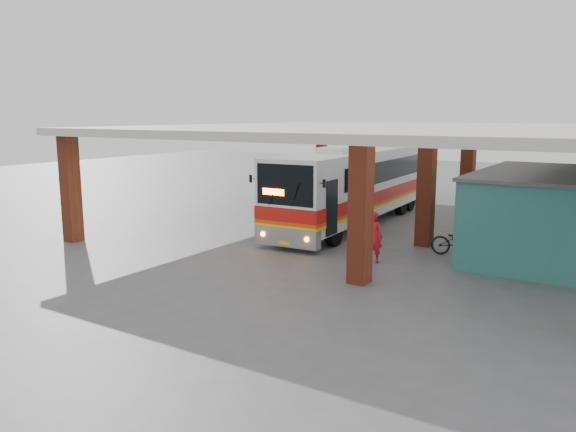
# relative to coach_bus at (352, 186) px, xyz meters

# --- Properties ---
(ground) EXTENTS (90.00, 90.00, 0.00)m
(ground) POSITION_rel_coach_bus_xyz_m (1.36, -5.37, -1.86)
(ground) COLOR #515154
(ground) RESTS_ON ground
(brick_columns) EXTENTS (20.10, 21.60, 4.35)m
(brick_columns) POSITION_rel_coach_bus_xyz_m (2.79, -0.37, 0.31)
(brick_columns) COLOR #9C3C22
(brick_columns) RESTS_ON ground
(canopy_roof) EXTENTS (21.00, 23.00, 0.30)m
(canopy_roof) POSITION_rel_coach_bus_xyz_m (1.86, 1.13, 2.64)
(canopy_roof) COLOR beige
(canopy_roof) RESTS_ON brick_columns
(shop_building) EXTENTS (5.20, 8.20, 3.11)m
(shop_building) POSITION_rel_coach_bus_xyz_m (8.85, -1.37, -0.30)
(shop_building) COLOR #2C6E68
(shop_building) RESTS_ON ground
(coach_bus) EXTENTS (3.29, 12.99, 3.75)m
(coach_bus) POSITION_rel_coach_bus_xyz_m (0.00, 0.00, 0.00)
(coach_bus) COLOR white
(coach_bus) RESTS_ON ground
(motorcycle) EXTENTS (2.15, 0.93, 1.10)m
(motorcycle) POSITION_rel_coach_bus_xyz_m (6.06, -3.40, -1.31)
(motorcycle) COLOR black
(motorcycle) RESTS_ON ground
(pedestrian) EXTENTS (0.70, 0.48, 1.84)m
(pedestrian) POSITION_rel_coach_bus_xyz_m (3.71, -5.84, -0.95)
(pedestrian) COLOR red
(pedestrian) RESTS_ON ground
(red_chair) EXTENTS (0.40, 0.40, 0.75)m
(red_chair) POSITION_rel_coach_bus_xyz_m (5.95, 1.67, -1.52)
(red_chair) COLOR #B51E13
(red_chair) RESTS_ON ground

